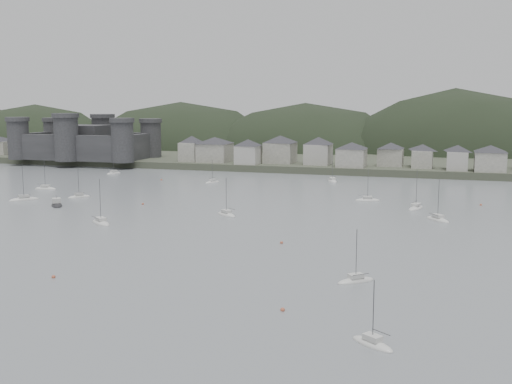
% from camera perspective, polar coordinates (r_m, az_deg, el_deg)
% --- Properties ---
extents(ground, '(900.00, 900.00, 0.00)m').
position_cam_1_polar(ground, '(104.13, -12.67, -8.96)').
color(ground, slate).
rests_on(ground, ground).
extents(far_shore_land, '(900.00, 250.00, 3.00)m').
position_cam_1_polar(far_shore_land, '(385.15, 9.92, 3.82)').
color(far_shore_land, '#383D2D').
rests_on(far_shore_land, ground).
extents(forested_ridge, '(851.55, 103.94, 102.57)m').
position_cam_1_polar(forested_ridge, '(360.48, 10.08, 1.48)').
color(forested_ridge, black).
rests_on(forested_ridge, ground).
extents(castle, '(66.00, 43.00, 20.00)m').
position_cam_1_polar(castle, '(316.25, -15.24, 4.44)').
color(castle, '#2E2E31').
rests_on(castle, far_shore_land).
extents(waterfront_town, '(451.48, 28.46, 12.92)m').
position_cam_1_polar(waterfront_town, '(269.92, 17.46, 3.25)').
color(waterfront_town, gray).
rests_on(waterfront_town, far_shore_land).
extents(sailboat_lead, '(4.41, 7.95, 10.37)m').
position_cam_1_polar(sailboat_lead, '(272.77, -12.81, 1.68)').
color(sailboat_lead, silver).
rests_on(sailboat_lead, ground).
extents(moored_fleet, '(225.83, 178.92, 12.35)m').
position_cam_1_polar(moored_fleet, '(158.47, -4.73, -2.79)').
color(moored_fleet, silver).
rests_on(moored_fleet, ground).
extents(motor_launch_far, '(7.59, 8.31, 3.98)m').
position_cam_1_polar(motor_launch_far, '(193.02, -17.68, -1.13)').
color(motor_launch_far, black).
rests_on(motor_launch_far, ground).
extents(mooring_buoys, '(117.06, 134.63, 0.70)m').
position_cam_1_polar(mooring_buoys, '(158.74, -1.81, -2.75)').
color(mooring_buoys, '#AE553A').
rests_on(mooring_buoys, ground).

